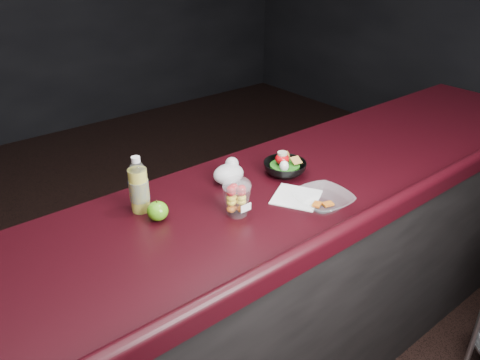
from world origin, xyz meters
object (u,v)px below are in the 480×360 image
lemonade_bottle (139,188)px  green_apple (158,211)px  snack_bowl (285,167)px  fruit_cup (237,196)px  takeout_bowl (323,200)px

lemonade_bottle → green_apple: 0.10m
snack_bowl → fruit_cup: bearing=-160.9°
fruit_cup → snack_bowl: fruit_cup is taller
green_apple → takeout_bowl: 0.57m
lemonade_bottle → fruit_cup: 0.33m
lemonade_bottle → fruit_cup: lemonade_bottle is taller
fruit_cup → takeout_bowl: bearing=-29.1°
snack_bowl → green_apple: bearing=177.5°
lemonade_bottle → fruit_cup: bearing=-43.5°
fruit_cup → snack_bowl: bearing=19.1°
fruit_cup → takeout_bowl: size_ratio=0.66×
snack_bowl → takeout_bowl: size_ratio=1.03×
snack_bowl → takeout_bowl: (-0.07, -0.26, -0.01)m
fruit_cup → green_apple: size_ratio=1.88×
green_apple → snack_bowl: size_ratio=0.34×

